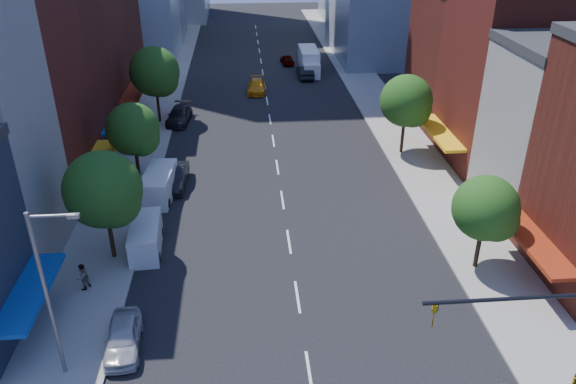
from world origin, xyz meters
name	(u,v)px	position (x,y,z in m)	size (l,w,h in m)	color
ground	(309,373)	(0.00, 0.00, 0.00)	(220.00, 220.00, 0.00)	black
sidewalk_left	(155,109)	(-12.50, 40.00, 0.07)	(5.00, 120.00, 0.15)	gray
sidewalk_right	(377,103)	(12.50, 40.00, 0.07)	(5.00, 120.00, 0.15)	gray
bldg_left_3	(30,72)	(-21.00, 29.00, 7.50)	(12.00, 8.00, 15.00)	#4A1B12
bldg_left_4	(55,39)	(-21.00, 37.50, 8.50)	(12.00, 9.00, 17.00)	#5E1E16
bldg_left_5	(82,38)	(-21.00, 47.00, 6.50)	(12.00, 10.00, 13.00)	#4A1B12
bldg_right_2	(527,77)	(21.00, 24.00, 7.50)	(12.00, 10.00, 15.00)	#5E1E16
bldg_right_3	(479,59)	(21.00, 34.00, 6.50)	(12.00, 10.00, 13.00)	#4A1B12
traffic_signal	(570,366)	(9.94, -4.50, 4.16)	(7.24, 2.24, 8.00)	black
streetlight	(49,287)	(-11.81, 1.00, 5.28)	(2.25, 0.25, 9.00)	slate
tree_left_near	(106,192)	(-11.35, 10.92, 4.87)	(4.80, 4.80, 7.30)	black
tree_left_mid	(135,131)	(-11.35, 21.92, 4.53)	(4.20, 4.20, 6.65)	black
tree_left_far	(156,74)	(-11.35, 35.92, 5.20)	(5.00, 5.00, 7.75)	black
tree_right_near	(488,211)	(11.65, 7.92, 4.19)	(4.00, 4.00, 6.20)	black
tree_right_far	(408,103)	(11.65, 25.92, 4.86)	(4.60, 4.60, 7.20)	black
parked_car_front	(123,337)	(-9.40, 2.54, 0.73)	(1.73, 4.30, 1.47)	#AFAFB4
parked_car_second	(175,177)	(-8.45, 21.12, 0.80)	(1.70, 4.87, 1.60)	black
parked_car_third	(163,177)	(-9.49, 21.46, 0.66)	(2.19, 4.76, 1.32)	#999999
parked_car_rear	(179,115)	(-9.45, 35.89, 0.77)	(2.16, 5.31, 1.54)	black
cargo_van_near	(146,238)	(-9.49, 11.67, 0.98)	(2.14, 4.77, 1.99)	silver
cargo_van_far	(159,185)	(-9.51, 19.18, 1.08)	(2.45, 5.28, 2.19)	white
taxi	(256,86)	(-1.09, 45.46, 0.73)	(2.04, 5.01, 1.45)	orange
traffic_car_oncoming	(305,71)	(5.41, 51.02, 0.82)	(1.74, 5.00, 1.65)	black
traffic_car_far	(287,60)	(3.63, 57.89, 0.65)	(1.54, 3.83, 1.31)	#999999
box_truck	(309,62)	(6.19, 53.41, 1.45)	(2.44, 7.64, 3.07)	white
pedestrian_far	(83,277)	(-12.60, 7.65, 1.00)	(0.83, 0.64, 1.70)	#999999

